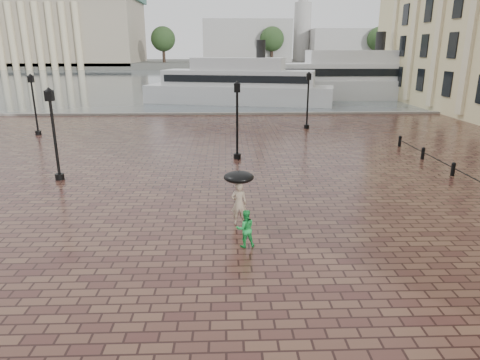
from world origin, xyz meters
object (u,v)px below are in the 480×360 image
object	(u,v)px
ferry_far	(354,79)
adult_pedestrian	(239,204)
child_pedestrian	(245,228)
ferry_near	(238,85)
street_lamps	(167,112)

from	to	relation	value
ferry_far	adult_pedestrian	bearing A→B (deg)	-110.76
child_pedestrian	ferry_near	distance (m)	39.03
adult_pedestrian	child_pedestrian	bearing A→B (deg)	94.69
street_lamps	child_pedestrian	world-z (taller)	street_lamps
street_lamps	child_pedestrian	distance (m)	16.11
street_lamps	ferry_near	xyz separation A→B (m)	(5.40, 23.60, -0.14)
adult_pedestrian	ferry_far	world-z (taller)	ferry_far
street_lamps	adult_pedestrian	size ratio (longest dim) A/B	13.28
street_lamps	child_pedestrian	bearing A→B (deg)	-73.90
ferry_near	ferry_far	world-z (taller)	ferry_far
adult_pedestrian	child_pedestrian	world-z (taller)	adult_pedestrian
ferry_far	street_lamps	bearing A→B (deg)	-125.43
child_pedestrian	ferry_near	bearing A→B (deg)	-101.69
adult_pedestrian	ferry_near	size ratio (longest dim) A/B	0.07
ferry_near	adult_pedestrian	bearing A→B (deg)	-77.69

